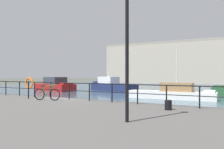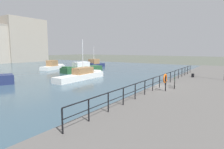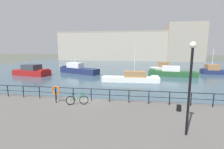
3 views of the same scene
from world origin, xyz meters
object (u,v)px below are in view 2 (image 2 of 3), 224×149
at_px(moored_red_daysailer, 82,68).
at_px(parked_bicycle, 175,83).
at_px(moored_green_narrowboat, 53,66).
at_px(moored_harbor_tender, 81,75).
at_px(mooring_bollard, 193,75).
at_px(moored_white_yacht, 95,64).
at_px(life_ring_stand, 165,79).

xyz_separation_m(moored_red_daysailer, parked_bicycle, (-11.16, -21.25, 0.72)).
xyz_separation_m(moored_green_narrowboat, moored_harbor_tender, (-7.26, -15.30, -0.07)).
height_order(moored_green_narrowboat, mooring_bollard, moored_green_narrowboat).
bearing_deg(moored_green_narrowboat, parked_bicycle, -126.64).
xyz_separation_m(moored_harbor_tender, mooring_bollard, (3.90, -14.61, 0.62)).
distance_m(moored_white_yacht, life_ring_stand, 33.69).
bearing_deg(moored_red_daysailer, moored_harbor_tender, 49.41).
bearing_deg(moored_harbor_tender, moored_white_yacht, 30.95).
bearing_deg(parked_bicycle, moored_green_narrowboat, 54.78).
relative_size(parked_bicycle, life_ring_stand, 1.23).
bearing_deg(parked_bicycle, life_ring_stand, 157.58).
xyz_separation_m(moored_white_yacht, moored_red_daysailer, (-9.33, -4.16, -0.07)).
bearing_deg(moored_white_yacht, moored_green_narrowboat, -27.69).
height_order(moored_harbor_tender, mooring_bollard, moored_harbor_tender).
height_order(moored_harbor_tender, moored_red_daysailer, moored_harbor_tender).
xyz_separation_m(moored_harbor_tender, parked_bicycle, (-3.72, -14.52, 0.79)).
relative_size(moored_white_yacht, parked_bicycle, 3.18).
bearing_deg(life_ring_stand, moored_harbor_tender, 68.56).
bearing_deg(parked_bicycle, mooring_bollard, -15.69).
distance_m(moored_green_narrowboat, parked_bicycle, 31.78).
bearing_deg(moored_red_daysailer, parked_bicycle, 69.57).
distance_m(moored_red_daysailer, mooring_bollard, 21.64).
bearing_deg(moored_green_narrowboat, moored_red_daysailer, -105.20).
xyz_separation_m(moored_red_daysailer, mooring_bollard, (-3.54, -21.34, 0.55)).
distance_m(moored_green_narrowboat, moored_harbor_tender, 16.93).
distance_m(moored_green_narrowboat, mooring_bollard, 30.10).
bearing_deg(moored_harbor_tender, moored_green_narrowboat, 62.57).
distance_m(mooring_bollard, life_ring_stand, 9.54).
bearing_deg(mooring_bollard, life_ring_stand, 177.99).
bearing_deg(moored_red_daysailer, moored_white_yacht, -148.70).
bearing_deg(moored_green_narrowboat, life_ring_stand, -129.94).
relative_size(moored_harbor_tender, moored_red_daysailer, 1.01).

